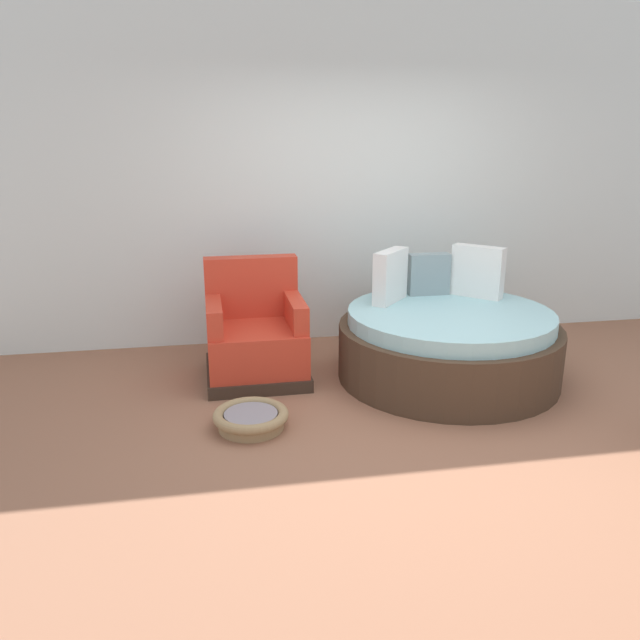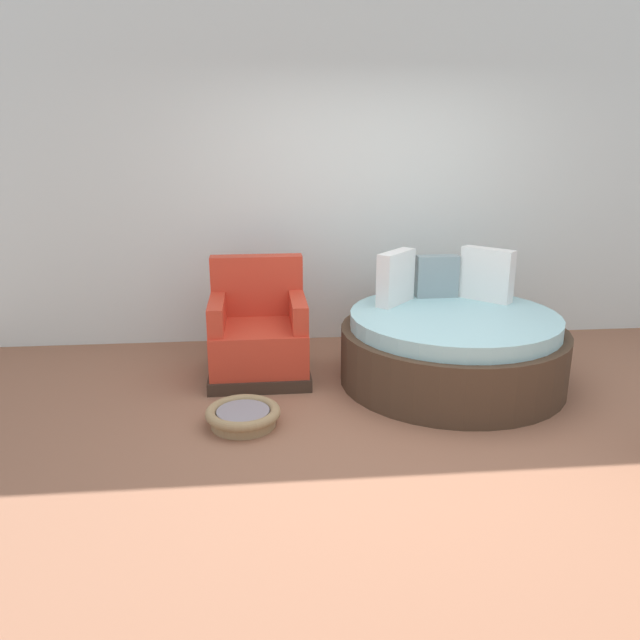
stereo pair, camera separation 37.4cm
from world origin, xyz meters
name	(u,v)px [view 2 (the right image)]	position (x,y,z in m)	size (l,w,h in m)	color
ground_plane	(407,432)	(0.00, 0.00, -0.01)	(8.00, 8.00, 0.02)	#936047
back_wall	(362,176)	(0.00, 2.07, 1.54)	(8.00, 0.12, 3.07)	silver
round_daybed	(452,346)	(0.54, 0.83, 0.29)	(1.76, 1.76, 1.00)	#473323
red_armchair	(259,335)	(-0.98, 1.13, 0.33)	(0.81, 0.81, 0.94)	#38281E
pet_basket	(243,415)	(-1.09, 0.19, 0.07)	(0.51, 0.51, 0.13)	#9E7F56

